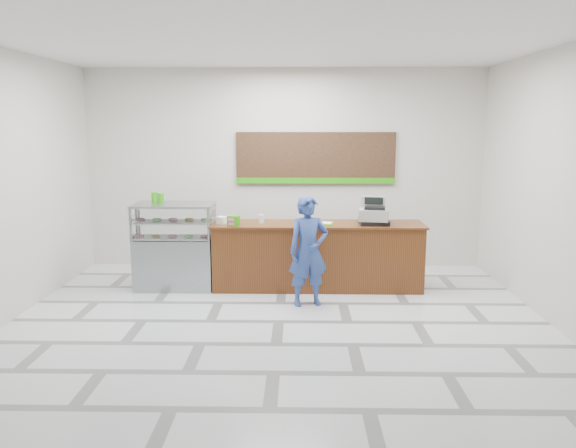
{
  "coord_description": "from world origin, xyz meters",
  "views": [
    {
      "loc": [
        0.26,
        -6.96,
        2.53
      ],
      "look_at": [
        0.1,
        0.9,
        1.13
      ],
      "focal_mm": 35.0,
      "sensor_mm": 36.0,
      "label": 1
    }
  ],
  "objects_px": {
    "customer": "(308,251)",
    "sales_counter": "(317,256)",
    "cash_register": "(374,214)",
    "serving_tray": "(321,223)",
    "display_case": "(175,245)"
  },
  "relations": [
    {
      "from": "display_case",
      "to": "customer",
      "type": "distance_m",
      "value": 2.23
    },
    {
      "from": "display_case",
      "to": "customer",
      "type": "height_order",
      "value": "customer"
    },
    {
      "from": "sales_counter",
      "to": "serving_tray",
      "type": "bearing_deg",
      "value": -42.6
    },
    {
      "from": "display_case",
      "to": "cash_register",
      "type": "xyz_separation_m",
      "value": [
        3.08,
        -0.03,
        0.51
      ]
    },
    {
      "from": "cash_register",
      "to": "display_case",
      "type": "bearing_deg",
      "value": -170.12
    },
    {
      "from": "display_case",
      "to": "serving_tray",
      "type": "height_order",
      "value": "display_case"
    },
    {
      "from": "sales_counter",
      "to": "cash_register",
      "type": "xyz_separation_m",
      "value": [
        0.86,
        -0.04,
        0.67
      ]
    },
    {
      "from": "customer",
      "to": "sales_counter",
      "type": "bearing_deg",
      "value": 64.79
    },
    {
      "from": "sales_counter",
      "to": "display_case",
      "type": "height_order",
      "value": "display_case"
    },
    {
      "from": "cash_register",
      "to": "customer",
      "type": "height_order",
      "value": "customer"
    },
    {
      "from": "cash_register",
      "to": "customer",
      "type": "distance_m",
      "value": 1.35
    },
    {
      "from": "sales_counter",
      "to": "customer",
      "type": "height_order",
      "value": "customer"
    },
    {
      "from": "cash_register",
      "to": "serving_tray",
      "type": "xyz_separation_m",
      "value": [
        -0.8,
        -0.02,
        -0.14
      ]
    },
    {
      "from": "serving_tray",
      "to": "sales_counter",
      "type": "bearing_deg",
      "value": 145.57
    },
    {
      "from": "serving_tray",
      "to": "customer",
      "type": "bearing_deg",
      "value": -96.95
    }
  ]
}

